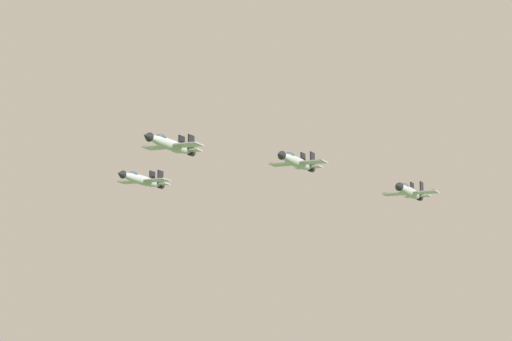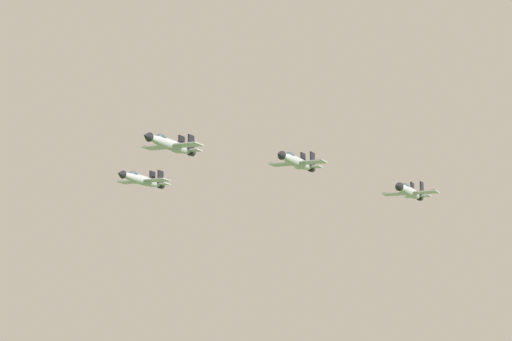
{
  "view_description": "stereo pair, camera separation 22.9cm",
  "coord_description": "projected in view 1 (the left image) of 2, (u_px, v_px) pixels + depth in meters",
  "views": [
    {
      "loc": [
        -179.33,
        -3.32,
        145.92
      ],
      "look_at": [
        -12.61,
        -42.7,
        174.91
      ],
      "focal_mm": 72.83,
      "sensor_mm": 36.0,
      "label": 1
    },
    {
      "loc": [
        -179.39,
        -3.55,
        145.92
      ],
      "look_at": [
        -12.61,
        -42.7,
        174.91
      ],
      "focal_mm": 72.83,
      "sensor_mm": 36.0,
      "label": 2
    }
  ],
  "objects": [
    {
      "name": "jet_lead",
      "position": [
        170.0,
        144.0,
        161.3
      ],
      "size": [
        13.77,
        11.42,
        3.34
      ],
      "rotation": [
        0.0,
        0.0,
        2.5
      ],
      "color": "#9EA3A8"
    },
    {
      "name": "jet_left_wingman",
      "position": [
        296.0,
        161.0,
        171.11
      ],
      "size": [
        13.8,
        11.29,
        3.33
      ],
      "rotation": [
        0.0,
        0.0,
        2.51
      ],
      "color": "#9EA3A8"
    },
    {
      "name": "jet_right_wingman",
      "position": [
        142.0,
        180.0,
        182.04
      ],
      "size": [
        13.51,
        11.15,
        3.27
      ],
      "rotation": [
        0.0,
        0.0,
        2.5
      ],
      "color": "#9EA3A8"
    },
    {
      "name": "jet_left_outer",
      "position": [
        409.0,
        192.0,
        180.49
      ],
      "size": [
        13.99,
        11.4,
        3.37
      ],
      "rotation": [
        0.0,
        0.0,
        2.51
      ],
      "color": "#9EA3A8"
    }
  ]
}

